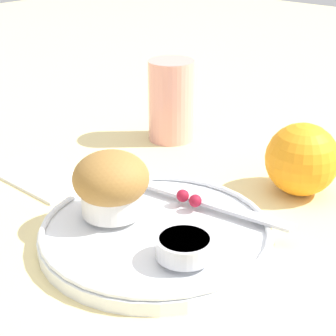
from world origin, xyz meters
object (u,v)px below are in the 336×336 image
object	(u,v)px
butter_knife	(206,202)
juice_glass	(171,101)
orange_fruit	(302,159)
muffin	(111,184)

from	to	relation	value
butter_knife	juice_glass	world-z (taller)	juice_glass
butter_knife	orange_fruit	size ratio (longest dim) A/B	2.28
butter_knife	juice_glass	distance (m)	0.25
juice_glass	orange_fruit	bearing A→B (deg)	-6.54
orange_fruit	juice_glass	bearing A→B (deg)	173.46
orange_fruit	juice_glass	size ratio (longest dim) A/B	0.74
muffin	juice_glass	distance (m)	0.27
muffin	juice_glass	xyz separation A→B (m)	(-0.13, 0.23, 0.01)
butter_knife	juice_glass	bearing A→B (deg)	132.88
juice_glass	butter_knife	bearing A→B (deg)	-39.07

